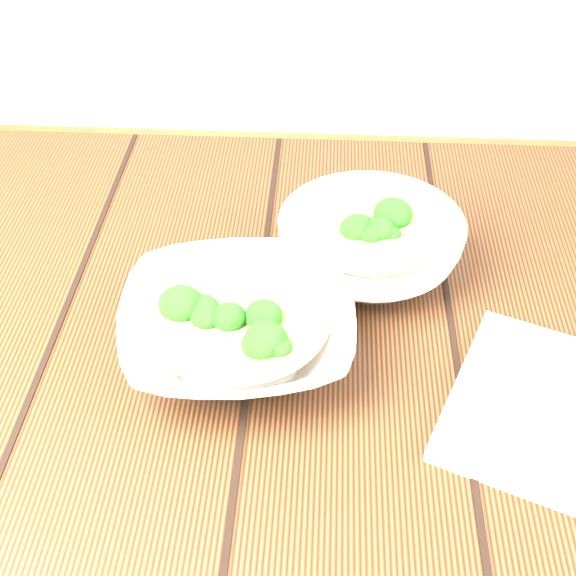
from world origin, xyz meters
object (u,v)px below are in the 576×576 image
at_px(soup_bowl_back, 370,243).
at_px(table, 275,419).
at_px(soup_bowl_front, 238,327).
at_px(trivet, 295,324).

bearing_deg(soup_bowl_back, table, -128.35).
distance_m(table, soup_bowl_front, 0.15).
bearing_deg(soup_bowl_back, soup_bowl_front, -133.57).
bearing_deg(table, soup_bowl_back, 51.65).
height_order(soup_bowl_front, soup_bowl_back, soup_bowl_back).
height_order(table, trivet, trivet).
xyz_separation_m(table, soup_bowl_front, (-0.03, -0.01, 0.15)).
xyz_separation_m(table, soup_bowl_back, (0.10, 0.12, 0.15)).
bearing_deg(trivet, soup_bowl_front, -153.48).
xyz_separation_m(soup_bowl_back, trivet, (-0.08, -0.11, -0.02)).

